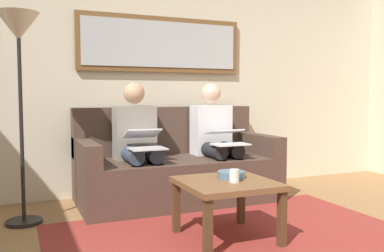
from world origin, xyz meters
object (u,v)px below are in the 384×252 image
Objects in this scene: person_right at (137,140)px; framed_mirror at (162,45)px; bowl at (231,175)px; person_left at (215,137)px; cup at (234,176)px; laptop_white at (227,137)px; standing_lamp at (19,50)px; couch at (175,168)px; coffee_table at (227,189)px; laptop_silver at (144,140)px.

framed_mirror is at bearing -131.18° from person_right.
bowl is at bearing 89.86° from framed_mirror.
framed_mirror is 1.12m from person_left.
cup is 1.08m from laptop_white.
standing_lamp is at bearing 11.36° from person_right.
standing_lamp is (1.39, 0.27, 1.06)m from couch.
cup reaches higher than bowl.
person_left is at bearing -173.66° from standing_lamp.
person_left is (-0.45, -1.22, 0.14)m from cup.
laptop_white is (-0.47, -0.90, 0.27)m from coffee_table.
person_left is at bearing 170.32° from couch.
bowl is 1.16m from person_right.
person_left is (-0.40, -1.08, 0.16)m from bowl.
coffee_table is 1.22m from person_right.
bowl is (-0.07, -0.07, 0.09)m from coffee_table.
framed_mirror is 1.06× the size of standing_lamp.
framed_mirror reaches higher than standing_lamp.
couch is 2.98× the size of coffee_table.
couch is at bearing -92.27° from cup.
person_left is at bearing 131.18° from framed_mirror.
cup is at bearing 106.01° from person_right.
laptop_silver is at bearing 36.71° from couch.
cup is at bearing 88.26° from framed_mirror.
laptop_white is (-0.40, 0.32, 0.31)m from couch.
cup is 1.30m from person_left.
couch is 20.88× the size of cup.
laptop_white is 0.20× the size of standing_lamp.
framed_mirror is 1.55× the size of person_left.
cup reaches higher than coffee_table.
standing_lamp is at bearing -35.85° from coffee_table.
cup is 0.23× the size of laptop_silver.
person_right is (0.40, -1.08, 0.16)m from bowl.
coffee_table is at bearing 109.47° from laptop_silver.
framed_mirror reaches higher than person_left.
coffee_table is 1.01m from laptop_silver.
framed_mirror is at bearing -60.48° from laptop_white.
cup is at bearing 69.67° from person_left.
person_left is at bearing -110.56° from bowl.
couch is 1.65× the size of person_left.
couch reaches higher than coffee_table.
cup is at bearing 65.02° from laptop_white.
bowl is at bearing 110.20° from person_right.
laptop_white is 0.84m from person_right.
couch is 1.65× the size of person_right.
bowl is at bearing 147.67° from standing_lamp.
couch is 1.22m from coffee_table.
laptop_silver is 0.24× the size of standing_lamp.
laptop_white is 1.94m from standing_lamp.
framed_mirror is at bearing -90.00° from couch.
standing_lamp is (0.99, 0.20, 0.76)m from person_right.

